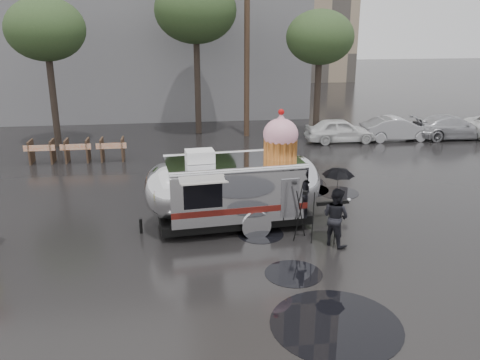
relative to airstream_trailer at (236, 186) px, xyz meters
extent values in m
plane|color=black|center=(-0.48, -2.07, -1.26)|extent=(120.00, 120.00, 0.00)
cylinder|color=black|center=(2.32, 3.68, -1.26)|extent=(3.15, 3.15, 0.01)
cylinder|color=black|center=(2.98, 2.91, -1.26)|extent=(1.62, 1.62, 0.01)
cylinder|color=black|center=(4.04, 2.43, -1.26)|extent=(1.45, 1.45, 0.01)
cylinder|color=black|center=(1.04, -3.27, -1.26)|extent=(1.44, 1.44, 0.01)
cylinder|color=black|center=(1.42, -5.53, -1.26)|extent=(2.77, 2.77, 0.01)
cylinder|color=black|center=(0.62, -0.81, -1.26)|extent=(1.36, 1.36, 0.01)
cube|color=#5F5E63|center=(-4.48, 21.93, 5.24)|extent=(22.00, 12.00, 13.00)
cylinder|color=#473323|center=(2.02, 11.93, 3.24)|extent=(0.28, 0.28, 9.00)
cylinder|color=#382D26|center=(-7.48, 10.93, 1.66)|extent=(0.32, 0.32, 5.85)
ellipsoid|color=#263D1C|center=(-7.48, 10.93, 4.26)|extent=(3.64, 3.64, 2.86)
cylinder|color=#382D26|center=(-0.48, 12.93, 2.11)|extent=(0.32, 0.32, 6.75)
ellipsoid|color=#263D1C|center=(-0.48, 12.93, 5.11)|extent=(4.20, 4.20, 3.30)
cylinder|color=#382D26|center=(5.52, 10.93, 1.44)|extent=(0.32, 0.32, 5.40)
ellipsoid|color=#263D1C|center=(5.52, 10.93, 3.84)|extent=(3.36, 3.36, 2.64)
cube|color=#473323|center=(-7.98, 7.93, -0.76)|extent=(0.08, 0.80, 1.00)
cube|color=#473323|center=(-7.08, 7.93, -0.76)|extent=(0.08, 0.80, 1.00)
cube|color=#E5590C|center=(-7.53, 7.55, -0.51)|extent=(1.30, 0.04, 0.25)
cube|color=#473323|center=(-6.48, 7.93, -0.76)|extent=(0.08, 0.80, 1.00)
cube|color=#473323|center=(-5.58, 7.93, -0.76)|extent=(0.08, 0.80, 1.00)
cube|color=#E5590C|center=(-6.03, 7.55, -0.51)|extent=(1.30, 0.04, 0.25)
cube|color=#473323|center=(-4.98, 7.93, -0.76)|extent=(0.08, 0.80, 1.00)
cube|color=#473323|center=(-4.08, 7.93, -0.76)|extent=(0.08, 0.80, 1.00)
cube|color=#E5590C|center=(-4.53, 7.55, -0.51)|extent=(1.30, 0.04, 0.25)
imported|color=silver|center=(6.52, 9.93, -0.56)|extent=(4.00, 1.80, 1.40)
imported|color=#B2B2B7|center=(9.52, 9.93, -0.56)|extent=(4.00, 1.80, 1.40)
imported|color=#B2B2B7|center=(12.52, 9.93, -0.54)|extent=(4.20, 1.80, 1.44)
cube|color=silver|center=(-0.08, 0.00, 0.00)|extent=(4.15, 2.45, 1.62)
ellipsoid|color=silver|center=(1.89, 0.19, 0.00)|extent=(1.55, 2.19, 1.62)
ellipsoid|color=silver|center=(-2.06, -0.19, 0.00)|extent=(1.55, 2.19, 1.62)
cube|color=black|center=(-0.08, 0.00, -0.95)|extent=(4.66, 2.23, 0.27)
cylinder|color=black|center=(0.45, -0.88, -0.95)|extent=(0.65, 0.26, 0.63)
cylinder|color=black|center=(0.27, 0.96, -0.95)|extent=(0.65, 0.26, 0.63)
cylinder|color=silver|center=(0.47, -1.01, -0.90)|extent=(0.87, 0.17, 0.87)
cube|color=black|center=(3.15, 0.31, -0.81)|extent=(1.09, 0.21, 0.11)
sphere|color=silver|center=(3.68, 0.36, -0.77)|extent=(0.16, 0.16, 0.14)
cylinder|color=black|center=(-2.87, -0.27, -1.04)|extent=(0.10, 0.10, 0.45)
cube|color=#52130F|center=(0.02, -1.03, -0.41)|extent=(3.95, 0.41, 0.18)
cube|color=#52130F|center=(-0.18, 1.02, -0.41)|extent=(3.95, 0.41, 0.18)
cube|color=black|center=(-1.06, -1.15, 0.13)|extent=(1.08, 0.13, 0.72)
cube|color=#A8A49C|center=(-1.04, -1.36, 0.58)|extent=(1.30, 0.57, 0.13)
cube|color=silver|center=(1.45, -0.91, -0.14)|extent=(0.54, 0.08, 1.17)
cube|color=white|center=(-1.07, -0.10, 0.99)|extent=(0.86, 0.66, 0.34)
cylinder|color=orange|center=(1.35, 0.14, 1.08)|extent=(1.02, 1.02, 0.54)
ellipsoid|color=#F0A6B7|center=(1.35, 0.14, 1.51)|extent=(1.14, 1.14, 0.94)
cone|color=#F0A6B7|center=(1.35, 0.14, 1.98)|extent=(0.49, 0.49, 0.36)
sphere|color=red|center=(1.35, 0.14, 2.18)|extent=(0.20, 0.20, 0.18)
imported|color=black|center=(2.56, -1.75, -0.43)|extent=(0.83, 0.90, 1.66)
imported|color=black|center=(2.56, -1.75, 0.65)|extent=(1.06, 1.06, 0.72)
cylinder|color=black|center=(2.56, -1.75, -0.44)|extent=(0.02, 0.02, 1.65)
cylinder|color=black|center=(2.00, -1.45, -0.56)|extent=(0.14, 0.31, 1.44)
cylinder|color=black|center=(1.73, -1.10, -0.56)|extent=(0.33, 0.07, 1.43)
cylinder|color=black|center=(1.57, -1.51, -0.56)|extent=(0.21, 0.27, 1.44)
cube|color=black|center=(1.77, -1.35, 0.17)|extent=(0.15, 0.14, 0.10)
camera|label=1|loc=(-1.74, -14.32, 4.89)|focal=38.00mm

